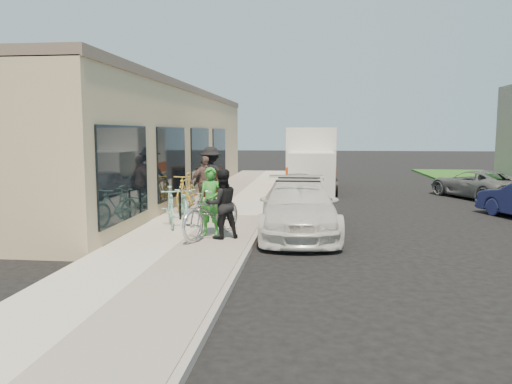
{
  "coord_description": "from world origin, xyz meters",
  "views": [
    {
      "loc": [
        0.87,
        -11.17,
        2.54
      ],
      "look_at": [
        -0.52,
        1.19,
        1.05
      ],
      "focal_mm": 35.0,
      "sensor_mm": 36.0,
      "label": 1
    }
  ],
  "objects": [
    {
      "name": "sidewalk",
      "position": [
        -2.0,
        3.0,
        0.07
      ],
      "size": [
        3.0,
        34.0,
        0.15
      ],
      "primitive_type": "cube",
      "color": "beige",
      "rests_on": "ground"
    },
    {
      "name": "moving_truck",
      "position": [
        0.78,
        11.27,
        1.22
      ],
      "size": [
        2.22,
        5.64,
        2.75
      ],
      "rotation": [
        0.0,
        0.0,
        0.02
      ],
      "color": "silver",
      "rests_on": "ground"
    },
    {
      "name": "cruiser_bike_b",
      "position": [
        -2.73,
        2.51,
        0.57
      ],
      "size": [
        1.07,
        1.7,
        0.84
      ],
      "primitive_type": "imported",
      "rotation": [
        0.0,
        0.0,
        0.34
      ],
      "color": "#8ED4C3",
      "rests_on": "sidewalk"
    },
    {
      "name": "bike_rack",
      "position": [
        -2.8,
        2.34,
        0.64
      ],
      "size": [
        0.18,
        0.57,
        0.82
      ],
      "rotation": [
        0.0,
        0.0,
        0.24
      ],
      "color": "black",
      "rests_on": "sidewalk"
    },
    {
      "name": "sedan_white",
      "position": [
        0.54,
        1.19,
        0.68
      ],
      "size": [
        2.17,
        4.77,
        1.39
      ],
      "rotation": [
        0.0,
        0.0,
        0.06
      ],
      "color": "silver",
      "rests_on": "ground"
    },
    {
      "name": "tandem_bike",
      "position": [
        -1.39,
        -0.08,
        0.73
      ],
      "size": [
        1.55,
        2.33,
        1.16
      ],
      "primitive_type": "imported",
      "rotation": [
        0.0,
        0.0,
        -0.39
      ],
      "color": "silver",
      "rests_on": "sidewalk"
    },
    {
      "name": "far_car_gray",
      "position": [
        7.21,
        8.93,
        0.54
      ],
      "size": [
        3.24,
        4.3,
        1.09
      ],
      "primitive_type": "imported",
      "rotation": [
        0.0,
        0.0,
        3.56
      ],
      "color": "#57595C",
      "rests_on": "ground"
    },
    {
      "name": "man_standing",
      "position": [
        -1.14,
        -0.21,
        0.94
      ],
      "size": [
        0.96,
        0.89,
        1.57
      ],
      "primitive_type": "imported",
      "rotation": [
        0.0,
        0.0,
        3.65
      ],
      "color": "black",
      "rests_on": "sidewalk"
    },
    {
      "name": "sedan_silver",
      "position": [
        0.38,
        7.4,
        0.53
      ],
      "size": [
        1.49,
        3.21,
        1.06
      ],
      "primitive_type": "imported",
      "rotation": [
        0.0,
        0.0,
        0.08
      ],
      "color": "#A3A3A8",
      "rests_on": "ground"
    },
    {
      "name": "bystander_b",
      "position": [
        -2.43,
        3.89,
        0.98
      ],
      "size": [
        1.01,
        0.94,
        1.67
      ],
      "primitive_type": "imported",
      "rotation": [
        0.0,
        0.0,
        0.69
      ],
      "color": "brown",
      "rests_on": "sidewalk"
    },
    {
      "name": "curb",
      "position": [
        -0.45,
        3.0,
        0.07
      ],
      "size": [
        0.12,
        34.0,
        0.13
      ],
      "primitive_type": "cube",
      "color": "gray",
      "rests_on": "ground"
    },
    {
      "name": "cruiser_bike_a",
      "position": [
        -2.72,
        1.12,
        0.65
      ],
      "size": [
        0.99,
        1.74,
        1.01
      ],
      "primitive_type": "imported",
      "rotation": [
        0.0,
        0.0,
        0.33
      ],
      "color": "#8ED4C3",
      "rests_on": "sidewalk"
    },
    {
      "name": "cruiser_bike_c",
      "position": [
        -3.07,
        4.06,
        0.71
      ],
      "size": [
        0.62,
        1.89,
        1.12
      ],
      "primitive_type": "imported",
      "rotation": [
        0.0,
        0.0,
        -0.05
      ],
      "color": "gold",
      "rests_on": "sidewalk"
    },
    {
      "name": "storefront",
      "position": [
        -5.24,
        7.99,
        2.12
      ],
      "size": [
        3.6,
        20.0,
        4.22
      ],
      "color": "tan",
      "rests_on": "ground"
    },
    {
      "name": "woman_rider",
      "position": [
        -1.46,
        0.13,
        0.94
      ],
      "size": [
        0.61,
        0.43,
        1.59
      ],
      "primitive_type": "imported",
      "rotation": [
        0.0,
        0.0,
        -0.09
      ],
      "color": "#2F8D30",
      "rests_on": "sidewalk"
    },
    {
      "name": "bystander_a",
      "position": [
        -2.42,
        4.82,
        1.11
      ],
      "size": [
        1.35,
        0.91,
        1.93
      ],
      "primitive_type": "imported",
      "rotation": [
        0.0,
        0.0,
        2.98
      ],
      "color": "black",
      "rests_on": "sidewalk"
    },
    {
      "name": "sandwich_board",
      "position": [
        -2.93,
        6.88,
        0.72
      ],
      "size": [
        0.86,
        0.87,
        1.11
      ],
      "rotation": [
        0.0,
        0.0,
        -0.34
      ],
      "color": "black",
      "rests_on": "sidewalk"
    },
    {
      "name": "ground",
      "position": [
        0.0,
        0.0,
        0.0
      ],
      "size": [
        120.0,
        120.0,
        0.0
      ],
      "primitive_type": "plane",
      "color": "black",
      "rests_on": "ground"
    }
  ]
}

